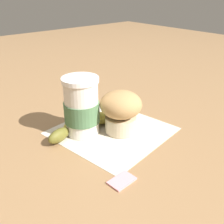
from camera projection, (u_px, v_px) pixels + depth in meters
The scene contains 6 objects.
ground_plane at pixel (112, 131), 0.65m from camera, with size 3.00×3.00×0.00m, color #936D47.
paper_napkin at pixel (112, 131), 0.65m from camera, with size 0.25×0.25×0.00m, color beige.
coffee_cup at pixel (82, 108), 0.61m from camera, with size 0.09×0.09×0.14m.
muffin at pixel (121, 110), 0.62m from camera, with size 0.10×0.10×0.10m.
banana at pixel (90, 123), 0.65m from camera, with size 0.23×0.09×0.03m.
sugar_packet at pixel (122, 180), 0.48m from camera, with size 0.05×0.03×0.01m, color pink.
Camera 1 is at (-0.37, -0.43, 0.33)m, focal length 42.00 mm.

